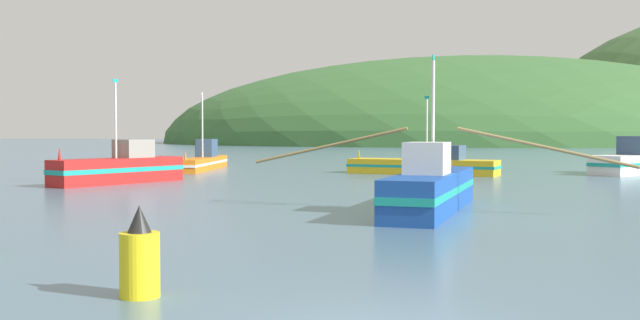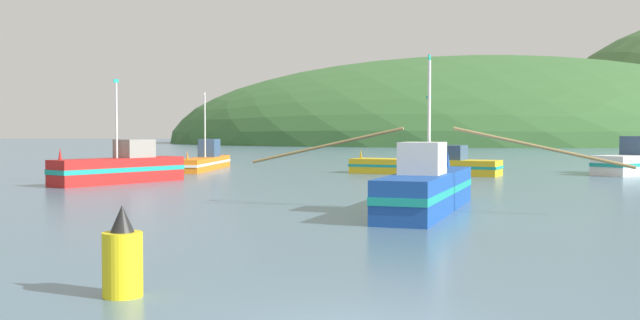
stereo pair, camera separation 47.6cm
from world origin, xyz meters
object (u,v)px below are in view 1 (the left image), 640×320
at_px(fishing_boat_orange, 203,161).
at_px(fishing_boat_yellow, 425,165).
at_px(fishing_boat_blue, 431,188).
at_px(channel_buoy, 140,259).
at_px(fishing_boat_red, 120,168).

bearing_deg(fishing_boat_orange, fishing_boat_yellow, 72.79).
distance_m(fishing_boat_yellow, fishing_boat_orange, 18.00).
bearing_deg(fishing_boat_blue, channel_buoy, 170.64).
bearing_deg(channel_buoy, fishing_boat_red, 111.90).
bearing_deg(fishing_boat_blue, fishing_boat_orange, 42.64).
bearing_deg(fishing_boat_orange, channel_buoy, 11.37).
distance_m(fishing_boat_blue, fishing_boat_orange, 33.19).
relative_size(fishing_boat_blue, channel_buoy, 8.44).
relative_size(fishing_boat_red, fishing_boat_orange, 0.70).
relative_size(fishing_boat_blue, fishing_boat_orange, 1.19).
height_order(fishing_boat_blue, fishing_boat_orange, fishing_boat_orange).
distance_m(fishing_boat_orange, channel_buoy, 44.95).
height_order(fishing_boat_yellow, fishing_boat_orange, fishing_boat_orange).
xyz_separation_m(fishing_boat_red, fishing_boat_yellow, (18.19, 10.88, -0.23)).
bearing_deg(channel_buoy, fishing_boat_orange, 103.52).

